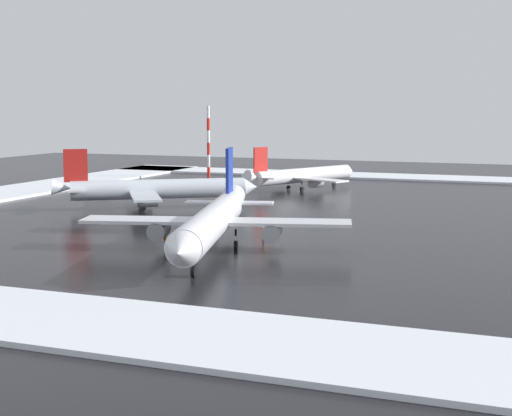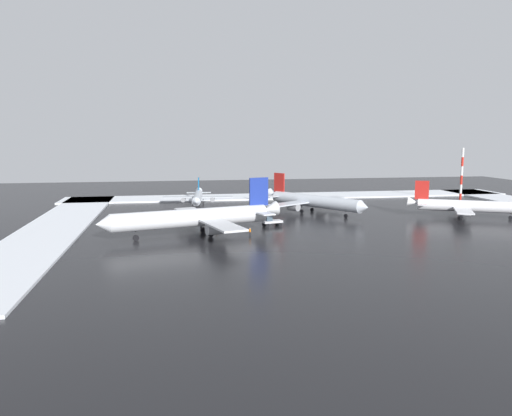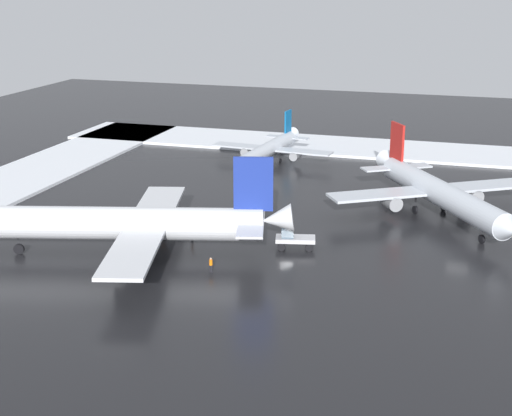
{
  "view_description": "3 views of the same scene",
  "coord_description": "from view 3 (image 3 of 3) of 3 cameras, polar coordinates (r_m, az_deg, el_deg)",
  "views": [
    {
      "loc": [
        118.47,
        50.78,
        17.43
      ],
      "look_at": [
        14.15,
        10.24,
        2.58
      ],
      "focal_mm": 55.0,
      "sensor_mm": 36.0,
      "label": 1
    },
    {
      "loc": [
        41.12,
        116.07,
        20.47
      ],
      "look_at": [
        23.15,
        11.61,
        5.3
      ],
      "focal_mm": 35.0,
      "sensor_mm": 36.0,
      "label": 2
    },
    {
      "loc": [
        -2.9,
        89.34,
        31.22
      ],
      "look_at": [
        22.76,
        6.63,
        4.91
      ],
      "focal_mm": 55.0,
      "sensor_mm": 36.0,
      "label": 3
    }
  ],
  "objects": [
    {
      "name": "airplane_distant_tail",
      "position": [
        131.59,
        0.91,
        4.29
      ],
      "size": [
        21.19,
        25.5,
        7.57
      ],
      "rotation": [
        0.0,
        0.0,
        1.48
      ],
      "color": "silver",
      "rests_on": "ground_plane"
    },
    {
      "name": "snow_bank_far",
      "position": [
        142.77,
        15.68,
        3.73
      ],
      "size": [
        152.0,
        16.0,
        0.46
      ],
      "primitive_type": "cube",
      "color": "white",
      "rests_on": "ground_plane"
    },
    {
      "name": "ground_plane",
      "position": [
        94.68,
        14.51,
        -2.92
      ],
      "size": [
        240.0,
        240.0,
        0.0
      ],
      "primitive_type": "plane",
      "color": "black"
    },
    {
      "name": "ground_crew_by_nose_gear",
      "position": [
        84.57,
        -3.3,
        -4.09
      ],
      "size": [
        0.36,
        0.36,
        1.71
      ],
      "rotation": [
        0.0,
        0.0,
        1.49
      ],
      "color": "black",
      "rests_on": "ground_plane"
    },
    {
      "name": "pushback_tug",
      "position": [
        91.64,
        2.73,
        -2.19
      ],
      "size": [
        4.99,
        3.21,
        2.5
      ],
      "rotation": [
        0.0,
        0.0,
        0.23
      ],
      "color": "silver",
      "rests_on": "ground_plane"
    },
    {
      "name": "ground_crew_mid_apron",
      "position": [
        95.21,
        -4.67,
        -1.69
      ],
      "size": [
        0.36,
        0.36,
        1.71
      ],
      "rotation": [
        0.0,
        0.0,
        6.06
      ],
      "color": "black",
      "rests_on": "ground_plane"
    },
    {
      "name": "airplane_parked_portside",
      "position": [
        89.72,
        -9.45,
        -1.1
      ],
      "size": [
        38.64,
        32.47,
        11.66
      ],
      "rotation": [
        0.0,
        0.0,
        0.27
      ],
      "color": "silver",
      "rests_on": "ground_plane"
    },
    {
      "name": "ground_crew_beside_wing",
      "position": [
        96.03,
        -6.73,
        -1.58
      ],
      "size": [
        0.36,
        0.36,
        1.71
      ],
      "rotation": [
        0.0,
        0.0,
        4.84
      ],
      "color": "black",
      "rests_on": "ground_plane"
    },
    {
      "name": "airplane_foreground_jet",
      "position": [
        105.44,
        13.12,
        1.13
      ],
      "size": [
        25.99,
        30.26,
        10.21
      ],
      "rotation": [
        0.0,
        0.0,
        2.15
      ],
      "color": "silver",
      "rests_on": "ground_plane"
    }
  ]
}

